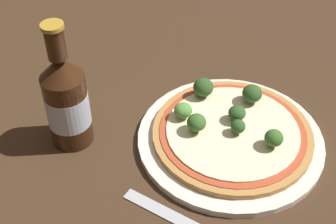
{
  "coord_description": "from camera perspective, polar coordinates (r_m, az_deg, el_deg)",
  "views": [
    {
      "loc": [
        -0.5,
        -0.15,
        0.54
      ],
      "look_at": [
        -0.03,
        0.08,
        0.06
      ],
      "focal_mm": 50.0,
      "sensor_mm": 36.0,
      "label": 1
    }
  ],
  "objects": [
    {
      "name": "pizza",
      "position": [
        0.75,
        7.85,
        -2.51
      ],
      "size": [
        0.26,
        0.26,
        0.01
      ],
      "color": "#B77F42",
      "rests_on": "plate"
    },
    {
      "name": "plate",
      "position": [
        0.76,
        7.57,
        -3.32
      ],
      "size": [
        0.3,
        0.3,
        0.01
      ],
      "color": "silver",
      "rests_on": "ground_plane"
    },
    {
      "name": "ground_plane",
      "position": [
        0.76,
        6.2,
        -3.88
      ],
      "size": [
        3.0,
        3.0,
        0.0
      ],
      "primitive_type": "plane",
      "color": "#3D2819"
    },
    {
      "name": "broccoli_floret_1",
      "position": [
        0.75,
        8.41,
        -0.13
      ],
      "size": [
        0.03,
        0.03,
        0.03
      ],
      "color": "#6B8E51",
      "rests_on": "pizza"
    },
    {
      "name": "beer_bottle",
      "position": [
        0.72,
        -12.27,
        1.4
      ],
      "size": [
        0.07,
        0.07,
        0.21
      ],
      "color": "#381E0F",
      "rests_on": "ground_plane"
    },
    {
      "name": "broccoli_floret_6",
      "position": [
        0.72,
        12.77,
        -3.12
      ],
      "size": [
        0.03,
        0.03,
        0.03
      ],
      "color": "#6B8E51",
      "rests_on": "pizza"
    },
    {
      "name": "broccoli_floret_0",
      "position": [
        0.73,
        3.5,
        -1.29
      ],
      "size": [
        0.03,
        0.03,
        0.03
      ],
      "color": "#6B8E51",
      "rests_on": "pizza"
    },
    {
      "name": "broccoli_floret_4",
      "position": [
        0.73,
        8.53,
        -1.76
      ],
      "size": [
        0.02,
        0.02,
        0.03
      ],
      "color": "#6B8E51",
      "rests_on": "pizza"
    },
    {
      "name": "broccoli_floret_3",
      "position": [
        0.75,
        1.85,
        0.21
      ],
      "size": [
        0.03,
        0.03,
        0.03
      ],
      "color": "#6B8E51",
      "rests_on": "pizza"
    },
    {
      "name": "fork",
      "position": [
        0.66,
        1.79,
        -13.18
      ],
      "size": [
        0.04,
        0.19,
        0.0
      ],
      "rotation": [
        0.0,
        0.0,
        1.47
      ],
      "color": "#B2B2B7",
      "rests_on": "ground_plane"
    },
    {
      "name": "broccoli_floret_5",
      "position": [
        0.79,
        4.32,
        3.02
      ],
      "size": [
        0.03,
        0.03,
        0.03
      ],
      "color": "#6B8E51",
      "rests_on": "pizza"
    },
    {
      "name": "broccoli_floret_2",
      "position": [
        0.79,
        10.22,
        2.23
      ],
      "size": [
        0.03,
        0.03,
        0.03
      ],
      "color": "#6B8E51",
      "rests_on": "pizza"
    }
  ]
}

